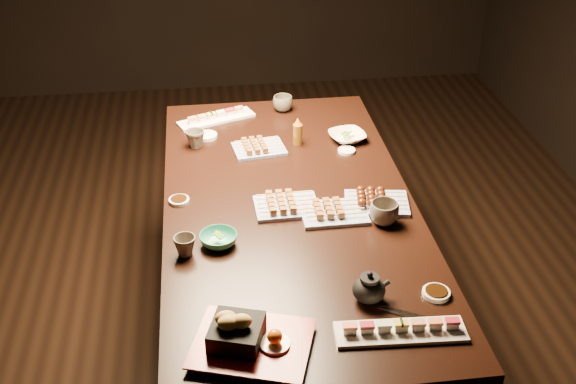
# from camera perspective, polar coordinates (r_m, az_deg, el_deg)

# --- Properties ---
(ground) EXTENTS (5.00, 5.00, 0.00)m
(ground) POSITION_cam_1_polar(r_m,az_deg,el_deg) (3.32, -3.33, -8.71)
(ground) COLOR black
(ground) RESTS_ON ground
(dining_table) EXTENTS (0.98, 1.84, 0.75)m
(dining_table) POSITION_cam_1_polar(r_m,az_deg,el_deg) (2.82, 0.13, -7.40)
(dining_table) COLOR black
(dining_table) RESTS_ON ground
(sushi_platter_near) EXTENTS (0.37, 0.12, 0.04)m
(sushi_platter_near) POSITION_cam_1_polar(r_m,az_deg,el_deg) (2.07, 8.91, -10.55)
(sushi_platter_near) COLOR white
(sushi_platter_near) RESTS_ON dining_table
(sushi_platter_far) EXTENTS (0.35, 0.21, 0.04)m
(sushi_platter_far) POSITION_cam_1_polar(r_m,az_deg,el_deg) (3.21, -5.70, 6.00)
(sushi_platter_far) COLOR white
(sushi_platter_far) RESTS_ON dining_table
(yakitori_plate_center) EXTENTS (0.23, 0.17, 0.06)m
(yakitori_plate_center) POSITION_cam_1_polar(r_m,az_deg,el_deg) (2.56, -0.11, -0.76)
(yakitori_plate_center) COLOR #828EB6
(yakitori_plate_center) RESTS_ON dining_table
(yakitori_plate_right) EXTENTS (0.23, 0.17, 0.06)m
(yakitori_plate_right) POSITION_cam_1_polar(r_m,az_deg,el_deg) (2.52, 3.65, -1.27)
(yakitori_plate_right) COLOR #828EB6
(yakitori_plate_right) RESTS_ON dining_table
(yakitori_plate_left) EXTENTS (0.22, 0.18, 0.05)m
(yakitori_plate_left) POSITION_cam_1_polar(r_m,az_deg,el_deg) (2.94, -2.31, 3.75)
(yakitori_plate_left) COLOR #828EB6
(yakitori_plate_left) RESTS_ON dining_table
(tsukune_plate) EXTENTS (0.25, 0.20, 0.06)m
(tsukune_plate) POSITION_cam_1_polar(r_m,az_deg,el_deg) (2.59, 7.04, -0.49)
(tsukune_plate) COLOR #828EB6
(tsukune_plate) RESTS_ON dining_table
(edamame_bowl_green) EXTENTS (0.15, 0.15, 0.04)m
(edamame_bowl_green) POSITION_cam_1_polar(r_m,az_deg,el_deg) (2.39, -5.51, -3.75)
(edamame_bowl_green) COLOR teal
(edamame_bowl_green) RESTS_ON dining_table
(edamame_bowl_cream) EXTENTS (0.18, 0.18, 0.04)m
(edamame_bowl_cream) POSITION_cam_1_polar(r_m,az_deg,el_deg) (3.03, 4.70, 4.37)
(edamame_bowl_cream) COLOR beige
(edamame_bowl_cream) RESTS_ON dining_table
(tempura_tray) EXTENTS (0.38, 0.34, 0.12)m
(tempura_tray) POSITION_cam_1_polar(r_m,az_deg,el_deg) (1.98, -2.88, -11.08)
(tempura_tray) COLOR black
(tempura_tray) RESTS_ON dining_table
(teacup_near_left) EXTENTS (0.09, 0.09, 0.07)m
(teacup_near_left) POSITION_cam_1_polar(r_m,az_deg,el_deg) (2.35, -8.14, -4.24)
(teacup_near_left) COLOR #534A3F
(teacup_near_left) RESTS_ON dining_table
(teacup_mid_right) EXTENTS (0.12, 0.12, 0.08)m
(teacup_mid_right) POSITION_cam_1_polar(r_m,az_deg,el_deg) (2.50, 7.60, -1.65)
(teacup_mid_right) COLOR #534A3F
(teacup_mid_right) RESTS_ON dining_table
(teacup_far_left) EXTENTS (0.09, 0.09, 0.07)m
(teacup_far_left) POSITION_cam_1_polar(r_m,az_deg,el_deg) (2.98, -7.34, 4.18)
(teacup_far_left) COLOR #534A3F
(teacup_far_left) RESTS_ON dining_table
(teacup_far_right) EXTENTS (0.10, 0.10, 0.07)m
(teacup_far_right) POSITION_cam_1_polar(r_m,az_deg,el_deg) (3.28, -0.41, 7.01)
(teacup_far_right) COLOR #534A3F
(teacup_far_right) RESTS_ON dining_table
(teapot) EXTENTS (0.14, 0.14, 0.10)m
(teapot) POSITION_cam_1_polar(r_m,az_deg,el_deg) (2.15, 6.42, -7.43)
(teapot) COLOR black
(teapot) RESTS_ON dining_table
(condiment_bottle) EXTENTS (0.04, 0.04, 0.12)m
(condiment_bottle) POSITION_cam_1_polar(r_m,az_deg,el_deg) (2.97, 0.77, 4.84)
(condiment_bottle) COLOR brown
(condiment_bottle) RESTS_ON dining_table
(sauce_dish_west) EXTENTS (0.08, 0.08, 0.01)m
(sauce_dish_west) POSITION_cam_1_polar(r_m,az_deg,el_deg) (2.63, -8.60, -0.66)
(sauce_dish_west) COLOR white
(sauce_dish_west) RESTS_ON dining_table
(sauce_dish_east) EXTENTS (0.09, 0.09, 0.01)m
(sauce_dish_east) POSITION_cam_1_polar(r_m,az_deg,el_deg) (2.94, 4.64, 3.26)
(sauce_dish_east) COLOR white
(sauce_dish_east) RESTS_ON dining_table
(sauce_dish_se) EXTENTS (0.09, 0.09, 0.01)m
(sauce_dish_se) POSITION_cam_1_polar(r_m,az_deg,el_deg) (2.22, 11.62, -7.83)
(sauce_dish_se) COLOR white
(sauce_dish_se) RESTS_ON dining_table
(sauce_dish_nw) EXTENTS (0.10, 0.10, 0.02)m
(sauce_dish_nw) POSITION_cam_1_polar(r_m,az_deg,el_deg) (3.07, -6.45, 4.42)
(sauce_dish_nw) COLOR white
(sauce_dish_nw) RESTS_ON dining_table
(chopsticks_near) EXTENTS (0.13, 0.18, 0.01)m
(chopsticks_near) POSITION_cam_1_polar(r_m,az_deg,el_deg) (1.98, -0.52, -13.05)
(chopsticks_near) COLOR black
(chopsticks_near) RESTS_ON dining_table
(chopsticks_se) EXTENTS (0.22, 0.14, 0.01)m
(chopsticks_se) POSITION_cam_1_polar(r_m,az_deg,el_deg) (2.14, 10.28, -9.70)
(chopsticks_se) COLOR black
(chopsticks_se) RESTS_ON dining_table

